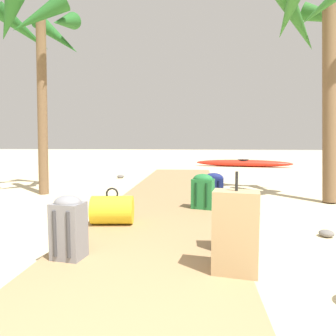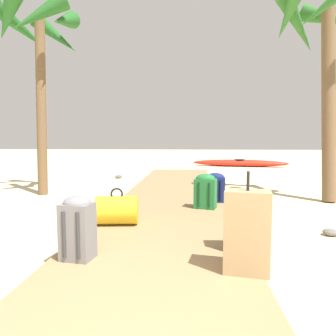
{
  "view_description": "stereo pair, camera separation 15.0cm",
  "coord_description": "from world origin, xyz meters",
  "px_view_note": "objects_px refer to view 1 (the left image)",
  "views": [
    {
      "loc": [
        0.49,
        -1.29,
        1.18
      ],
      "look_at": [
        -0.13,
        5.4,
        0.55
      ],
      "focal_mm": 32.68,
      "sensor_mm": 36.0,
      "label": 1
    },
    {
      "loc": [
        0.34,
        -1.3,
        1.18
      ],
      "look_at": [
        -0.13,
        5.4,
        0.55
      ],
      "focal_mm": 32.68,
      "sensor_mm": 36.0,
      "label": 2
    }
  ],
  "objects_px": {
    "suitcase_tan": "(236,232)",
    "kayak": "(243,163)",
    "palm_tree_near_left": "(40,39)",
    "backpack_green": "(203,190)",
    "duffel_bag_yellow": "(112,210)",
    "backpack_black": "(230,222)",
    "backpack_navy": "(214,187)",
    "backpack_grey": "(68,225)",
    "palm_tree_near_right": "(330,25)"
  },
  "relations": [
    {
      "from": "backpack_navy",
      "to": "palm_tree_near_right",
      "type": "xyz_separation_m",
      "value": [
        2.11,
        0.7,
        2.92
      ]
    },
    {
      "from": "backpack_navy",
      "to": "palm_tree_near_right",
      "type": "bearing_deg",
      "value": 18.27
    },
    {
      "from": "duffel_bag_yellow",
      "to": "palm_tree_near_left",
      "type": "distance_m",
      "value": 4.52
    },
    {
      "from": "backpack_green",
      "to": "kayak",
      "type": "bearing_deg",
      "value": 77.38
    },
    {
      "from": "backpack_grey",
      "to": "palm_tree_near_right",
      "type": "height_order",
      "value": "palm_tree_near_right"
    },
    {
      "from": "palm_tree_near_left",
      "to": "kayak",
      "type": "relative_size",
      "value": 0.99
    },
    {
      "from": "backpack_grey",
      "to": "palm_tree_near_left",
      "type": "xyz_separation_m",
      "value": [
        -2.13,
        3.71,
        2.89
      ]
    },
    {
      "from": "backpack_black",
      "to": "suitcase_tan",
      "type": "distance_m",
      "value": 0.54
    },
    {
      "from": "backpack_grey",
      "to": "suitcase_tan",
      "type": "bearing_deg",
      "value": -7.03
    },
    {
      "from": "suitcase_tan",
      "to": "palm_tree_near_left",
      "type": "xyz_separation_m",
      "value": [
        -3.63,
        3.89,
        2.86
      ]
    },
    {
      "from": "backpack_navy",
      "to": "palm_tree_near_left",
      "type": "xyz_separation_m",
      "value": [
        -3.61,
        1.01,
        2.93
      ]
    },
    {
      "from": "backpack_black",
      "to": "palm_tree_near_right",
      "type": "height_order",
      "value": "palm_tree_near_right"
    },
    {
      "from": "backpack_grey",
      "to": "palm_tree_near_right",
      "type": "bearing_deg",
      "value": 43.45
    },
    {
      "from": "backpack_green",
      "to": "duffel_bag_yellow",
      "type": "bearing_deg",
      "value": -139.67
    },
    {
      "from": "palm_tree_near_right",
      "to": "kayak",
      "type": "xyz_separation_m",
      "value": [
        -0.38,
        7.4,
        -3.12
      ]
    },
    {
      "from": "backpack_black",
      "to": "duffel_bag_yellow",
      "type": "height_order",
      "value": "backpack_black"
    },
    {
      "from": "backpack_black",
      "to": "palm_tree_near_right",
      "type": "bearing_deg",
      "value": 55.76
    },
    {
      "from": "backpack_grey",
      "to": "backpack_navy",
      "type": "xyz_separation_m",
      "value": [
        1.48,
        2.7,
        -0.04
      ]
    },
    {
      "from": "duffel_bag_yellow",
      "to": "backpack_navy",
      "type": "distance_m",
      "value": 2.07
    },
    {
      "from": "backpack_navy",
      "to": "backpack_green",
      "type": "relative_size",
      "value": 0.93
    },
    {
      "from": "backpack_green",
      "to": "backpack_navy",
      "type": "bearing_deg",
      "value": 68.78
    },
    {
      "from": "backpack_green",
      "to": "palm_tree_near_left",
      "type": "distance_m",
      "value": 4.74
    },
    {
      "from": "palm_tree_near_right",
      "to": "duffel_bag_yellow",
      "type": "bearing_deg",
      "value": -147.54
    },
    {
      "from": "backpack_grey",
      "to": "kayak",
      "type": "bearing_deg",
      "value": 73.46
    },
    {
      "from": "backpack_green",
      "to": "palm_tree_near_right",
      "type": "bearing_deg",
      "value": 27.76
    },
    {
      "from": "backpack_black",
      "to": "suitcase_tan",
      "type": "bearing_deg",
      "value": -91.89
    },
    {
      "from": "suitcase_tan",
      "to": "palm_tree_near_right",
      "type": "bearing_deg",
      "value": 59.72
    },
    {
      "from": "palm_tree_near_right",
      "to": "backpack_navy",
      "type": "bearing_deg",
      "value": -161.73
    },
    {
      "from": "palm_tree_near_right",
      "to": "palm_tree_near_left",
      "type": "xyz_separation_m",
      "value": [
        -5.72,
        0.31,
        0.01
      ]
    },
    {
      "from": "duffel_bag_yellow",
      "to": "kayak",
      "type": "distance_m",
      "value": 10.12
    },
    {
      "from": "backpack_grey",
      "to": "backpack_green",
      "type": "bearing_deg",
      "value": 59.65
    },
    {
      "from": "palm_tree_near_right",
      "to": "backpack_black",
      "type": "bearing_deg",
      "value": -124.24
    },
    {
      "from": "backpack_green",
      "to": "backpack_black",
      "type": "bearing_deg",
      "value": -82.71
    },
    {
      "from": "duffel_bag_yellow",
      "to": "palm_tree_near_left",
      "type": "bearing_deg",
      "value": 131.18
    },
    {
      "from": "backpack_grey",
      "to": "backpack_black",
      "type": "height_order",
      "value": "backpack_grey"
    },
    {
      "from": "duffel_bag_yellow",
      "to": "suitcase_tan",
      "type": "relative_size",
      "value": 0.68
    },
    {
      "from": "backpack_grey",
      "to": "duffel_bag_yellow",
      "type": "relative_size",
      "value": 1.03
    },
    {
      "from": "suitcase_tan",
      "to": "palm_tree_near_left",
      "type": "height_order",
      "value": "palm_tree_near_left"
    },
    {
      "from": "backpack_navy",
      "to": "backpack_green",
      "type": "bearing_deg",
      "value": -111.22
    },
    {
      "from": "backpack_grey",
      "to": "palm_tree_near_right",
      "type": "xyz_separation_m",
      "value": [
        3.59,
        3.4,
        2.88
      ]
    },
    {
      "from": "backpack_black",
      "to": "backpack_green",
      "type": "bearing_deg",
      "value": 97.29
    },
    {
      "from": "backpack_black",
      "to": "suitcase_tan",
      "type": "relative_size",
      "value": 0.65
    },
    {
      "from": "backpack_grey",
      "to": "backpack_green",
      "type": "relative_size",
      "value": 1.06
    },
    {
      "from": "kayak",
      "to": "backpack_green",
      "type": "bearing_deg",
      "value": -102.62
    },
    {
      "from": "backpack_navy",
      "to": "kayak",
      "type": "relative_size",
      "value": 0.12
    },
    {
      "from": "duffel_bag_yellow",
      "to": "suitcase_tan",
      "type": "distance_m",
      "value": 1.96
    },
    {
      "from": "suitcase_tan",
      "to": "kayak",
      "type": "relative_size",
      "value": 0.2
    },
    {
      "from": "kayak",
      "to": "suitcase_tan",
      "type": "bearing_deg",
      "value": -98.86
    },
    {
      "from": "suitcase_tan",
      "to": "backpack_green",
      "type": "bearing_deg",
      "value": 95.23
    },
    {
      "from": "backpack_grey",
      "to": "backpack_navy",
      "type": "height_order",
      "value": "backpack_grey"
    }
  ]
}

